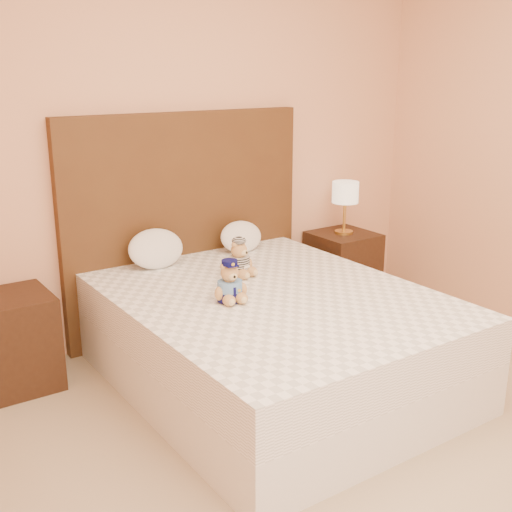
% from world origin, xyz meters
% --- Properties ---
extents(ground, '(4.00, 4.50, 0.00)m').
position_xyz_m(ground, '(0.00, 0.00, 0.00)').
color(ground, tan).
rests_on(ground, ground).
extents(room_walls, '(4.04, 4.52, 2.72)m').
position_xyz_m(room_walls, '(0.00, 0.46, 1.81)').
color(room_walls, '#E4A37C').
rests_on(room_walls, ground).
extents(bed, '(1.60, 2.00, 0.55)m').
position_xyz_m(bed, '(0.00, 1.20, 0.28)').
color(bed, white).
rests_on(bed, ground).
extents(headboard, '(1.75, 0.08, 1.50)m').
position_xyz_m(headboard, '(0.00, 2.21, 0.75)').
color(headboard, '#4B2E16').
rests_on(headboard, ground).
extents(nightstand_left, '(0.45, 0.45, 0.55)m').
position_xyz_m(nightstand_left, '(-1.25, 2.00, 0.28)').
color(nightstand_left, '#321C10').
rests_on(nightstand_left, ground).
extents(nightstand_right, '(0.45, 0.45, 0.55)m').
position_xyz_m(nightstand_right, '(1.25, 2.00, 0.28)').
color(nightstand_right, '#321C10').
rests_on(nightstand_right, ground).
extents(lamp, '(0.20, 0.20, 0.40)m').
position_xyz_m(lamp, '(1.25, 2.00, 0.85)').
color(lamp, gold).
rests_on(lamp, nightstand_right).
extents(teddy_police, '(0.22, 0.21, 0.23)m').
position_xyz_m(teddy_police, '(-0.26, 1.23, 0.67)').
color(teddy_police, '#B27F45').
rests_on(teddy_police, bed).
extents(teddy_prisoner, '(0.25, 0.24, 0.23)m').
position_xyz_m(teddy_prisoner, '(0.02, 1.58, 0.66)').
color(teddy_prisoner, '#B27F45').
rests_on(teddy_prisoner, bed).
extents(pillow_left, '(0.37, 0.24, 0.26)m').
position_xyz_m(pillow_left, '(-0.32, 2.03, 0.68)').
color(pillow_left, white).
rests_on(pillow_left, bed).
extents(pillow_right, '(0.32, 0.21, 0.23)m').
position_xyz_m(pillow_right, '(0.33, 2.03, 0.66)').
color(pillow_right, white).
rests_on(pillow_right, bed).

